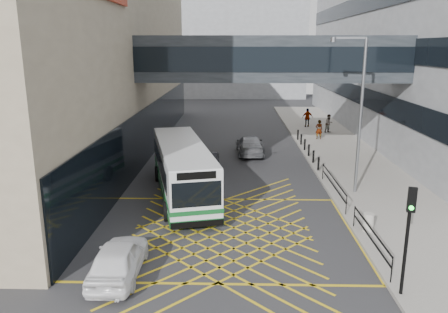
# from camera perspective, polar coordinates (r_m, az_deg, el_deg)

# --- Properties ---
(ground) EXTENTS (120.00, 120.00, 0.00)m
(ground) POSITION_cam_1_polar(r_m,az_deg,el_deg) (20.39, -0.28, -9.89)
(ground) COLOR #333335
(building_far) EXTENTS (28.00, 16.00, 18.00)m
(building_far) POSITION_cam_1_polar(r_m,az_deg,el_deg) (78.65, -0.46, 14.70)
(building_far) COLOR gray
(building_far) RESTS_ON ground
(skybridge) EXTENTS (20.00, 4.10, 3.00)m
(skybridge) POSITION_cam_1_polar(r_m,az_deg,el_deg) (30.72, 6.12, 12.59)
(skybridge) COLOR #2A2F34
(skybridge) RESTS_ON ground
(pavement) EXTENTS (6.00, 54.00, 0.16)m
(pavement) POSITION_cam_1_polar(r_m,az_deg,el_deg) (35.62, 15.09, 0.33)
(pavement) COLOR gray
(pavement) RESTS_ON ground
(box_junction) EXTENTS (12.00, 9.00, 0.01)m
(box_junction) POSITION_cam_1_polar(r_m,az_deg,el_deg) (20.39, -0.28, -9.88)
(box_junction) COLOR gold
(box_junction) RESTS_ON ground
(bus) EXTENTS (4.97, 11.10, 3.03)m
(bus) POSITION_cam_1_polar(r_m,az_deg,el_deg) (24.85, -5.49, -1.50)
(bus) COLOR silver
(bus) RESTS_ON ground
(car_white) EXTENTS (1.90, 4.52, 1.43)m
(car_white) POSITION_cam_1_polar(r_m,az_deg,el_deg) (17.02, -13.62, -12.79)
(car_white) COLOR white
(car_white) RESTS_ON ground
(car_dark) EXTENTS (1.73, 4.30, 1.34)m
(car_dark) POSITION_cam_1_polar(r_m,az_deg,el_deg) (30.04, -2.19, -0.57)
(car_dark) COLOR black
(car_dark) RESTS_ON ground
(car_silver) EXTENTS (2.37, 5.09, 1.55)m
(car_silver) POSITION_cam_1_polar(r_m,az_deg,el_deg) (34.55, 3.39, 1.56)
(car_silver) COLOR gray
(car_silver) RESTS_ON ground
(traffic_light) EXTENTS (0.31, 0.46, 3.86)m
(traffic_light) POSITION_cam_1_polar(r_m,az_deg,el_deg) (15.51, 22.96, -8.38)
(traffic_light) COLOR black
(traffic_light) RESTS_ON pavement
(street_lamp) EXTENTS (1.97, 0.44, 8.65)m
(street_lamp) POSITION_cam_1_polar(r_m,az_deg,el_deg) (25.28, 17.05, 6.23)
(street_lamp) COLOR slate
(street_lamp) RESTS_ON pavement
(litter_bin) EXTENTS (0.48, 0.48, 0.84)m
(litter_bin) POSITION_cam_1_polar(r_m,az_deg,el_deg) (21.05, 18.32, -8.15)
(litter_bin) COLOR #ADA89E
(litter_bin) RESTS_ON pavement
(kerb_railings) EXTENTS (0.05, 12.54, 1.00)m
(kerb_railings) POSITION_cam_1_polar(r_m,az_deg,el_deg) (22.41, 15.86, -5.76)
(kerb_railings) COLOR black
(kerb_railings) RESTS_ON pavement
(bollards) EXTENTS (0.14, 10.14, 0.90)m
(bollards) POSITION_cam_1_polar(r_m,az_deg,el_deg) (34.95, 10.76, 1.20)
(bollards) COLOR black
(bollards) RESTS_ON pavement
(pedestrian_a) EXTENTS (0.72, 0.53, 1.74)m
(pedestrian_a) POSITION_cam_1_polar(r_m,az_deg,el_deg) (40.33, 12.29, 3.46)
(pedestrian_a) COLOR gray
(pedestrian_a) RESTS_ON pavement
(pedestrian_b) EXTENTS (1.00, 0.85, 1.77)m
(pedestrian_b) POSITION_cam_1_polar(r_m,az_deg,el_deg) (43.63, 13.55, 4.21)
(pedestrian_b) COLOR gray
(pedestrian_b) RESTS_ON pavement
(pedestrian_c) EXTENTS (1.18, 0.64, 1.93)m
(pedestrian_c) POSITION_cam_1_polar(r_m,az_deg,el_deg) (46.29, 10.85, 5.01)
(pedestrian_c) COLOR gray
(pedestrian_c) RESTS_ON pavement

